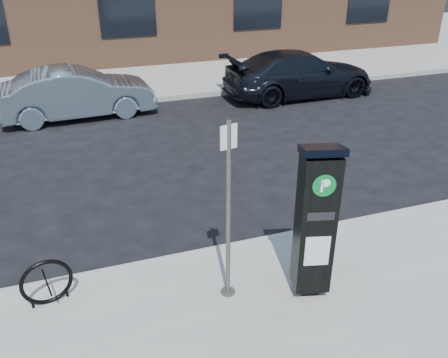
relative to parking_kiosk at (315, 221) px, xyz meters
name	(u,v)px	position (x,y,z in m)	size (l,w,h in m)	color
ground	(256,247)	(-0.20, 1.36, -1.26)	(120.00, 120.00, 0.00)	black
sidewalk_far	(124,58)	(-0.20, 15.36, -1.18)	(60.00, 12.00, 0.15)	gray
curb_near	(256,244)	(-0.20, 1.34, -1.18)	(60.00, 0.12, 0.16)	#9E9B93
curb_far	(154,100)	(-0.20, 9.38, -1.18)	(60.00, 0.12, 0.16)	#9E9B93
parking_kiosk	(315,221)	(0.00, 0.00, 0.00)	(0.59, 0.55, 2.16)	black
sign_pole	(228,215)	(-1.05, 0.31, 0.11)	(0.22, 0.20, 2.45)	#534F49
bike_rack	(47,282)	(-3.31, 0.90, -0.78)	(0.66, 0.18, 0.67)	black
car_silver	(77,93)	(-2.42, 8.74, -0.58)	(1.43, 4.11, 1.35)	gray
car_dark	(299,74)	(4.23, 8.57, -0.57)	(1.93, 4.76, 1.38)	black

